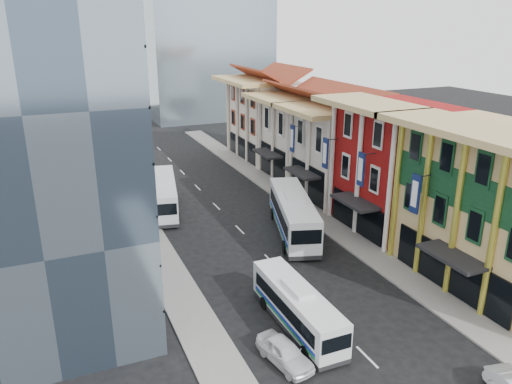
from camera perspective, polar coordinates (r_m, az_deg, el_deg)
name	(u,v)px	position (r m, az deg, el deg)	size (l,w,h in m)	color
ground	(377,367)	(31.72, 13.68, -18.87)	(200.00, 200.00, 0.00)	black
sidewalk_right	(316,216)	(51.85, 6.92, -2.76)	(3.00, 90.00, 0.15)	slate
sidewalk_left	(152,244)	(46.29, -11.75, -5.80)	(3.00, 90.00, 0.15)	slate
shophouse_tan	(500,209)	(40.95, 26.08, -1.80)	(8.00, 14.00, 12.00)	tan
shophouse_red	(396,168)	(49.07, 15.71, 2.70)	(8.00, 10.00, 12.00)	maroon
shophouse_cream_near	(341,154)	(56.73, 9.69, 4.26)	(8.00, 9.00, 10.00)	silver
shophouse_cream_mid	(303,138)	(64.24, 5.37, 6.18)	(8.00, 9.00, 10.00)	silver
shophouse_cream_far	(269,120)	(73.33, 1.46, 8.26)	(8.00, 12.00, 11.00)	silver
office_tower	(25,85)	(38.71, -24.93, 11.08)	(12.00, 26.00, 30.00)	#3C4D60
office_block_far	(47,132)	(62.67, -22.82, 6.32)	(10.00, 18.00, 14.00)	gray
bus_left_near	(297,306)	(33.47, 4.73, -12.89)	(2.25, 9.61, 3.08)	silver
bus_left_far	(163,194)	(53.65, -10.58, -0.17)	(2.70, 11.52, 3.69)	silver
bus_right	(293,214)	(47.00, 4.28, -2.47)	(2.95, 12.58, 4.03)	white
sedan_left	(285,352)	(30.85, 3.30, -17.83)	(1.70, 4.21, 1.43)	silver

